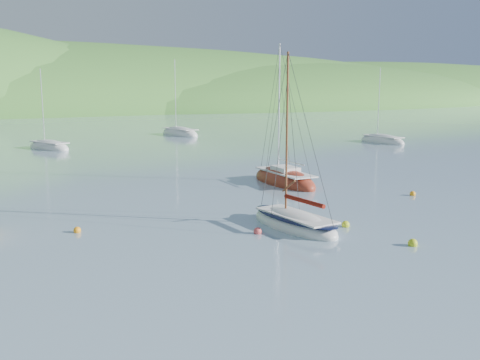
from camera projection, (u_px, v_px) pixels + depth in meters
name	position (u px, v px, depth m)	size (l,w,h in m)	color
ground	(319.00, 249.00, 25.28)	(700.00, 700.00, 0.00)	#73919F
daysailer_white	(294.00, 223.00, 29.23)	(2.99, 6.77, 10.12)	white
sloop_red	(284.00, 181.00, 42.32)	(2.95, 8.05, 11.81)	maroon
distant_sloop_a	(49.00, 148.00, 65.37)	(5.34, 7.80, 10.54)	white
distant_sloop_b	(180.00, 134.00, 83.44)	(4.74, 9.31, 12.67)	white
distant_sloop_d	(382.00, 141.00, 72.56)	(3.06, 7.77, 10.92)	white
mooring_buoys	(320.00, 224.00, 29.47)	(23.29, 10.36, 0.46)	#BDCD1B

